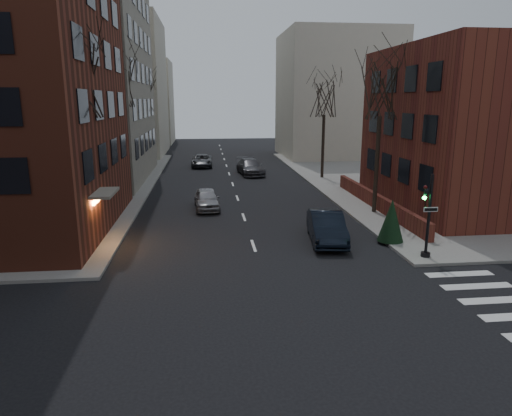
# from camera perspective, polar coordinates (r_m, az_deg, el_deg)

# --- Properties ---
(ground) EXTENTS (160.00, 160.00, 0.00)m
(ground) POSITION_cam_1_polar(r_m,az_deg,el_deg) (13.33, 5.48, -20.90)
(ground) COLOR black
(ground) RESTS_ON ground
(building_left_tan) EXTENTS (18.00, 18.00, 28.00)m
(building_left_tan) POSITION_cam_1_polar(r_m,az_deg,el_deg) (47.52, -25.84, 20.02)
(building_left_tan) COLOR gray
(building_left_tan) RESTS_ON ground
(building_right_brick) EXTENTS (12.00, 14.00, 11.00)m
(building_right_brick) POSITION_cam_1_polar(r_m,az_deg,el_deg) (35.30, 26.36, 8.80)
(building_right_brick) COLOR maroon
(building_right_brick) RESTS_ON ground
(low_wall_right) EXTENTS (0.35, 16.00, 1.00)m
(low_wall_right) POSITION_cam_1_polar(r_m,az_deg,el_deg) (32.69, 14.77, 0.87)
(low_wall_right) COLOR maroon
(low_wall_right) RESTS_ON sidewalk_far_right
(building_distant_la) EXTENTS (14.00, 16.00, 18.00)m
(building_distant_la) POSITION_cam_1_polar(r_m,az_deg,el_deg) (66.97, -17.74, 14.09)
(building_distant_la) COLOR #B5AD99
(building_distant_la) RESTS_ON ground
(building_distant_ra) EXTENTS (14.00, 14.00, 16.00)m
(building_distant_ra) POSITION_cam_1_polar(r_m,az_deg,el_deg) (63.20, 9.92, 13.68)
(building_distant_ra) COLOR #B5AD99
(building_distant_ra) RESTS_ON ground
(building_distant_lb) EXTENTS (10.00, 12.00, 14.00)m
(building_distant_lb) POSITION_cam_1_polar(r_m,az_deg,el_deg) (83.43, -13.99, 12.69)
(building_distant_lb) COLOR #B5AD99
(building_distant_lb) RESTS_ON ground
(traffic_signal) EXTENTS (0.76, 0.44, 4.00)m
(traffic_signal) POSITION_cam_1_polar(r_m,az_deg,el_deg) (22.98, 20.61, -1.55)
(traffic_signal) COLOR black
(traffic_signal) RESTS_ON sidewalk_far_right
(tree_left_a) EXTENTS (4.18, 4.18, 10.26)m
(tree_left_a) POSITION_cam_1_polar(r_m,az_deg,el_deg) (25.59, -21.58, 14.69)
(tree_left_a) COLOR #2D231C
(tree_left_a) RESTS_ON sidewalk_far_left
(tree_left_b) EXTENTS (4.40, 4.40, 10.80)m
(tree_left_b) POSITION_cam_1_polar(r_m,az_deg,el_deg) (37.33, -16.81, 15.04)
(tree_left_b) COLOR #2D231C
(tree_left_b) RESTS_ON sidewalk_far_left
(tree_left_c) EXTENTS (3.96, 3.96, 9.72)m
(tree_left_c) POSITION_cam_1_polar(r_m,az_deg,el_deg) (51.16, -13.93, 13.63)
(tree_left_c) COLOR #2D231C
(tree_left_c) RESTS_ON sidewalk_far_left
(tree_right_a) EXTENTS (3.96, 3.96, 9.72)m
(tree_right_a) POSITION_cam_1_polar(r_m,az_deg,el_deg) (30.86, 15.39, 13.94)
(tree_right_a) COLOR #2D231C
(tree_right_a) RESTS_ON sidewalk_far_right
(tree_right_b) EXTENTS (3.74, 3.74, 9.18)m
(tree_right_b) POSITION_cam_1_polar(r_m,az_deg,el_deg) (44.19, 8.57, 13.38)
(tree_right_b) COLOR #2D231C
(tree_right_b) RESTS_ON sidewalk_far_right
(streetlamp_near) EXTENTS (0.36, 0.36, 6.28)m
(streetlamp_near) POSITION_cam_1_polar(r_m,az_deg,el_deg) (33.42, -16.45, 7.27)
(streetlamp_near) COLOR black
(streetlamp_near) RESTS_ON sidewalk_far_left
(streetlamp_far) EXTENTS (0.36, 0.36, 6.28)m
(streetlamp_far) POSITION_cam_1_polar(r_m,az_deg,el_deg) (53.17, -12.78, 9.57)
(streetlamp_far) COLOR black
(streetlamp_far) RESTS_ON sidewalk_far_left
(parked_sedan) EXTENTS (2.32, 5.12, 1.63)m
(parked_sedan) POSITION_cam_1_polar(r_m,az_deg,el_deg) (24.86, 8.81, -2.34)
(parked_sedan) COLOR black
(parked_sedan) RESTS_ON ground
(car_lane_silver) EXTENTS (1.90, 4.25, 1.42)m
(car_lane_silver) POSITION_cam_1_polar(r_m,az_deg,el_deg) (32.13, -6.18, 1.13)
(car_lane_silver) COLOR gray
(car_lane_silver) RESTS_ON ground
(car_lane_gray) EXTENTS (2.82, 5.68, 1.59)m
(car_lane_gray) POSITION_cam_1_polar(r_m,az_deg,el_deg) (46.74, -0.71, 5.16)
(car_lane_gray) COLOR #434247
(car_lane_gray) RESTS_ON ground
(car_lane_far) EXTENTS (2.37, 5.03, 1.39)m
(car_lane_far) POSITION_cam_1_polar(r_m,az_deg,el_deg) (52.71, -6.78, 5.90)
(car_lane_far) COLOR #414247
(car_lane_far) RESTS_ON ground
(sandwich_board) EXTENTS (0.41, 0.56, 0.87)m
(sandwich_board) POSITION_cam_1_polar(r_m,az_deg,el_deg) (27.60, 19.40, -1.87)
(sandwich_board) COLOR white
(sandwich_board) RESTS_ON sidewalk_far_right
(evergreen_shrub) EXTENTS (1.79, 1.79, 2.27)m
(evergreen_shrub) POSITION_cam_1_polar(r_m,az_deg,el_deg) (25.14, 16.56, -1.46)
(evergreen_shrub) COLOR black
(evergreen_shrub) RESTS_ON sidewalk_far_right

